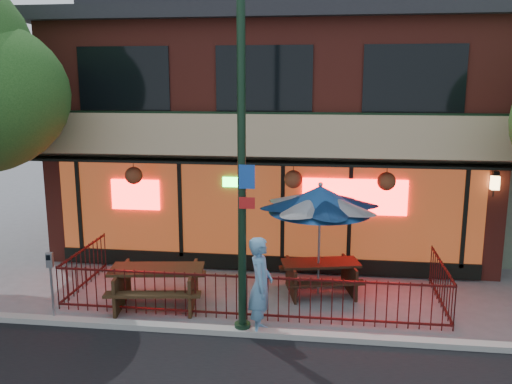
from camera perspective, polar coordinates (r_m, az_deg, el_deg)
ground at (r=11.58m, az=-1.11°, el=-13.68°), size 80.00×80.00×0.00m
curb at (r=11.11m, az=-1.50°, el=-14.50°), size 80.00×0.25×0.12m
restaurant_building at (r=17.55m, az=2.33°, el=8.94°), size 12.96×9.49×8.05m
patio_fence at (r=11.78m, az=-0.75°, el=-9.87°), size 8.44×2.62×1.00m
street_light at (r=10.22m, az=-1.50°, el=1.48°), size 0.43×0.32×7.00m
picnic_table_left at (r=12.43m, az=-10.35°, el=-9.16°), size 2.25×1.84×0.88m
picnic_table_right at (r=13.02m, az=6.80°, el=-8.41°), size 2.07×1.75×0.77m
patio_umbrella at (r=12.43m, az=6.77°, el=-0.75°), size 2.36×2.36×2.69m
pedestrian at (r=10.82m, az=0.48°, el=-9.83°), size 0.51×0.75×1.98m
parking_meter_near at (r=12.06m, az=-20.78°, el=-8.19°), size 0.15×0.13×1.50m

